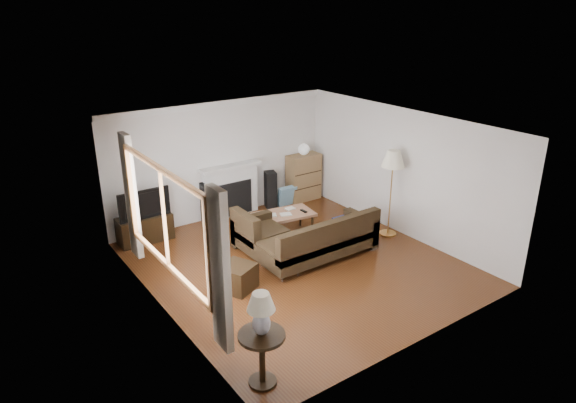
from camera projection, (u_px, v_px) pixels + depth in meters
room at (298, 199)px, 8.66m from camera, size 5.10×5.60×2.54m
window at (164, 219)px, 7.09m from camera, size 0.12×2.74×1.54m
curtain_near at (220, 272)px, 6.01m from camera, size 0.10×0.35×2.10m
curtain_far at (131, 197)px, 8.33m from camera, size 0.10×0.35×2.10m
fireplace at (231, 190)px, 11.00m from camera, size 1.40×0.26×1.15m
tv_stand at (145, 229)px, 9.93m from camera, size 1.02×0.46×0.51m
television at (142, 203)px, 9.73m from camera, size 0.99×0.13×0.57m
speaker_left at (208, 204)px, 10.66m from camera, size 0.28×0.32×0.87m
speaker_right at (271, 190)px, 11.50m from camera, size 0.30×0.34×0.84m
bookshelf at (304, 177)px, 11.93m from camera, size 0.79×0.37×1.09m
globe_lamp at (304, 149)px, 11.69m from camera, size 0.26×0.26×0.26m
sectional_sofa at (319, 238)px, 9.21m from camera, size 2.41×1.76×0.78m
coffee_table at (283, 224)px, 10.19m from camera, size 1.28×0.82×0.47m
footstool at (237, 277)px, 8.26m from camera, size 0.67×0.67×0.43m
floor_lamp at (391, 194)px, 9.98m from camera, size 0.45×0.45×1.74m
side_table at (262, 359)px, 6.15m from camera, size 0.57×0.57×0.71m
table_lamp at (261, 314)px, 5.93m from camera, size 0.34×0.34×0.54m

